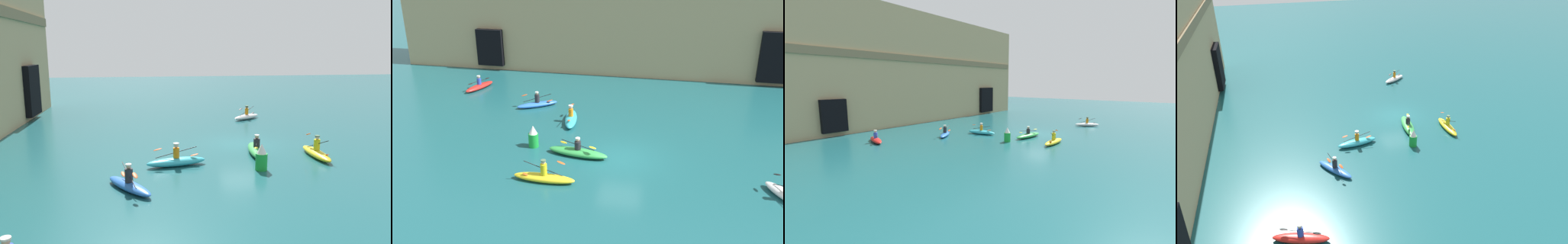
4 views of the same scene
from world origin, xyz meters
The scene contains 9 objects.
ground_plane centered at (0.00, 0.00, 0.00)m, with size 120.00×120.00×0.00m, color #195156.
cliff_bluff centered at (-2.27, 18.08, 7.14)m, with size 40.55×6.22×14.31m.
kayak_red centered at (-12.81, 9.63, 0.24)m, with size 1.59×3.11×1.11m.
kayak_cyan centered at (-3.93, 4.45, 0.26)m, with size 1.29×3.14×1.19m.
kayak_green centered at (-2.39, -0.21, 0.24)m, with size 3.54×1.31×1.11m.
kayak_white centered at (8.21, -2.62, 0.25)m, with size 2.25×2.79×1.15m.
kayak_yellow centered at (-3.42, -3.26, 0.25)m, with size 3.18×0.73×1.21m.
kayak_blue centered at (-6.99, 6.71, 0.23)m, with size 2.85×2.23×1.13m.
marker_buoy centered at (-5.19, 0.42, 0.61)m, with size 0.58×0.58×1.32m.
Camera 3 is at (-24.94, -12.25, 5.36)m, focal length 24.00 mm.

